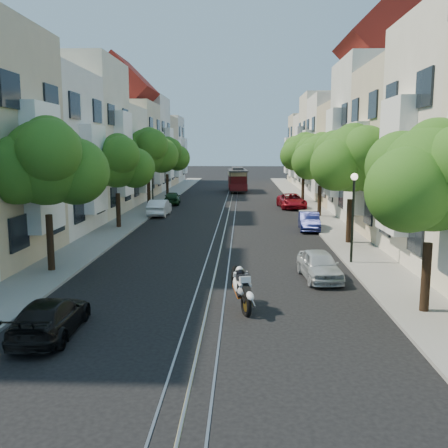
# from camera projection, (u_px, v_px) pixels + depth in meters

# --- Properties ---
(ground) EXTENTS (200.00, 200.00, 0.00)m
(ground) POSITION_uv_depth(u_px,v_px,m) (230.00, 205.00, 47.37)
(ground) COLOR black
(ground) RESTS_ON ground
(sidewalk_east) EXTENTS (2.50, 80.00, 0.12)m
(sidewalk_east) POSITION_uv_depth(u_px,v_px,m) (307.00, 205.00, 47.09)
(sidewalk_east) COLOR gray
(sidewalk_east) RESTS_ON ground
(sidewalk_west) EXTENTS (2.50, 80.00, 0.12)m
(sidewalk_west) POSITION_uv_depth(u_px,v_px,m) (154.00, 204.00, 47.63)
(sidewalk_west) COLOR gray
(sidewalk_west) RESTS_ON ground
(rail_left) EXTENTS (0.06, 80.00, 0.02)m
(rail_left) POSITION_uv_depth(u_px,v_px,m) (224.00, 205.00, 47.39)
(rail_left) COLOR gray
(rail_left) RESTS_ON ground
(rail_slot) EXTENTS (0.06, 80.00, 0.02)m
(rail_slot) POSITION_uv_depth(u_px,v_px,m) (230.00, 205.00, 47.37)
(rail_slot) COLOR gray
(rail_slot) RESTS_ON ground
(rail_right) EXTENTS (0.06, 80.00, 0.02)m
(rail_right) POSITION_uv_depth(u_px,v_px,m) (236.00, 205.00, 47.35)
(rail_right) COLOR gray
(rail_right) RESTS_ON ground
(lane_line) EXTENTS (0.08, 80.00, 0.01)m
(lane_line) POSITION_uv_depth(u_px,v_px,m) (230.00, 205.00, 47.37)
(lane_line) COLOR tan
(lane_line) RESTS_ON ground
(townhouses_east) EXTENTS (7.75, 72.00, 12.00)m
(townhouses_east) POSITION_uv_depth(u_px,v_px,m) (359.00, 150.00, 46.05)
(townhouses_east) COLOR beige
(townhouses_east) RESTS_ON ground
(townhouses_west) EXTENTS (7.75, 72.00, 11.76)m
(townhouses_west) POSITION_uv_depth(u_px,v_px,m) (104.00, 151.00, 46.96)
(townhouses_west) COLOR silver
(townhouses_west) RESTS_ON ground
(tree_e_a) EXTENTS (4.72, 3.87, 6.27)m
(tree_e_a) POSITION_uv_depth(u_px,v_px,m) (434.00, 181.00, 15.79)
(tree_e_a) COLOR black
(tree_e_a) RESTS_ON ground
(tree_e_b) EXTENTS (4.93, 4.08, 6.68)m
(tree_e_b) POSITION_uv_depth(u_px,v_px,m) (353.00, 160.00, 27.59)
(tree_e_b) COLOR black
(tree_e_b) RESTS_ON ground
(tree_e_c) EXTENTS (4.84, 3.99, 6.52)m
(tree_e_c) POSITION_uv_depth(u_px,v_px,m) (322.00, 158.00, 38.47)
(tree_e_c) COLOR black
(tree_e_c) RESTS_ON ground
(tree_e_d) EXTENTS (5.01, 4.16, 6.85)m
(tree_e_d) POSITION_uv_depth(u_px,v_px,m) (304.00, 153.00, 49.29)
(tree_e_d) COLOR black
(tree_e_d) RESTS_ON ground
(tree_w_a) EXTENTS (4.93, 4.08, 6.68)m
(tree_w_a) POSITION_uv_depth(u_px,v_px,m) (47.00, 164.00, 21.21)
(tree_w_a) COLOR black
(tree_w_a) RESTS_ON ground
(tree_w_b) EXTENTS (4.72, 3.87, 6.27)m
(tree_w_b) POSITION_uv_depth(u_px,v_px,m) (118.00, 163.00, 33.12)
(tree_w_b) COLOR black
(tree_w_b) RESTS_ON ground
(tree_w_c) EXTENTS (5.13, 4.28, 7.09)m
(tree_w_c) POSITION_uv_depth(u_px,v_px,m) (148.00, 152.00, 43.88)
(tree_w_c) COLOR black
(tree_w_c) RESTS_ON ground
(tree_w_d) EXTENTS (4.84, 3.99, 6.52)m
(tree_w_d) POSITION_uv_depth(u_px,v_px,m) (167.00, 155.00, 54.81)
(tree_w_d) COLOR black
(tree_w_d) RESTS_ON ground
(lamp_east) EXTENTS (0.32, 0.32, 4.16)m
(lamp_east) POSITION_uv_depth(u_px,v_px,m) (353.00, 204.00, 23.00)
(lamp_east) COLOR black
(lamp_east) RESTS_ON ground
(lamp_west) EXTENTS (0.32, 0.32, 4.16)m
(lamp_west) POSITION_uv_depth(u_px,v_px,m) (152.00, 179.00, 41.25)
(lamp_west) COLOR black
(lamp_west) RESTS_ON ground
(sportbike_rider) EXTENTS (0.80, 2.11, 1.49)m
(sportbike_rider) POSITION_uv_depth(u_px,v_px,m) (241.00, 286.00, 16.78)
(sportbike_rider) COLOR black
(sportbike_rider) RESTS_ON ground
(cable_car) EXTENTS (2.64, 7.30, 2.76)m
(cable_car) POSITION_uv_depth(u_px,v_px,m) (237.00, 178.00, 61.63)
(cable_car) COLOR black
(cable_car) RESTS_ON ground
(parked_car_e_near) EXTENTS (1.74, 3.66, 1.21)m
(parked_car_e_near) POSITION_uv_depth(u_px,v_px,m) (319.00, 265.00, 20.75)
(parked_car_e_near) COLOR #AEB5BB
(parked_car_e_near) RESTS_ON ground
(parked_car_e_mid) EXTENTS (1.47, 3.72, 1.20)m
(parked_car_e_mid) POSITION_uv_depth(u_px,v_px,m) (309.00, 221.00, 33.04)
(parked_car_e_mid) COLOR #0C1240
(parked_car_e_mid) RESTS_ON ground
(parked_car_e_far) EXTENTS (2.54, 4.90, 1.32)m
(parked_car_e_far) POSITION_uv_depth(u_px,v_px,m) (292.00, 201.00, 44.97)
(parked_car_e_far) COLOR maroon
(parked_car_e_far) RESTS_ON ground
(parked_car_w_near) EXTENTS (1.69, 3.89, 1.11)m
(parked_car_w_near) POSITION_uv_depth(u_px,v_px,m) (50.00, 317.00, 14.54)
(parked_car_w_near) COLOR black
(parked_car_w_near) RESTS_ON ground
(parked_car_w_mid) EXTENTS (1.42, 4.02, 1.32)m
(parked_car_w_mid) POSITION_uv_depth(u_px,v_px,m) (159.00, 208.00, 40.03)
(parked_car_w_mid) COLOR white
(parked_car_w_mid) RESTS_ON ground
(parked_car_w_far) EXTENTS (1.77, 3.78, 1.25)m
(parked_car_w_far) POSITION_uv_depth(u_px,v_px,m) (172.00, 198.00, 47.96)
(parked_car_w_far) COLOR #16381A
(parked_car_w_far) RESTS_ON ground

